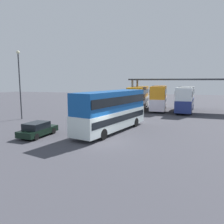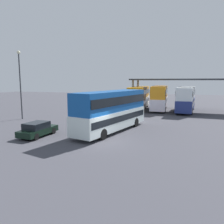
{
  "view_description": "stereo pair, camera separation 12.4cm",
  "coord_description": "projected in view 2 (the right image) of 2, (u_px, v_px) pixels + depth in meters",
  "views": [
    {
      "loc": [
        5.89,
        -17.13,
        5.16
      ],
      "look_at": [
        -0.58,
        3.92,
        2.0
      ],
      "focal_mm": 34.89,
      "sensor_mm": 36.0,
      "label": 1
    },
    {
      "loc": [
        6.01,
        -17.09,
        5.16
      ],
      "look_at": [
        -0.58,
        3.92,
        2.0
      ],
      "focal_mm": 34.89,
      "sensor_mm": 36.0,
      "label": 2
    }
  ],
  "objects": [
    {
      "name": "parked_hatchback",
      "position": [
        38.0,
        129.0,
        20.34
      ],
      "size": [
        1.96,
        4.09,
        1.35
      ],
      "rotation": [
        0.0,
        0.0,
        1.51
      ],
      "color": "black",
      "rests_on": "ground_plane"
    },
    {
      "name": "double_decker_far_right",
      "position": [
        186.0,
        98.0,
        36.54
      ],
      "size": [
        3.38,
        10.63,
        4.13
      ],
      "rotation": [
        0.0,
        0.0,
        1.48
      ],
      "color": "navy",
      "rests_on": "ground_plane"
    },
    {
      "name": "double_decker_main",
      "position": [
        112.0,
        109.0,
        22.22
      ],
      "size": [
        5.04,
        10.9,
        4.13
      ],
      "rotation": [
        0.0,
        0.0,
        1.32
      ],
      "color": "silver",
      "rests_on": "ground_plane"
    },
    {
      "name": "ground_plane",
      "position": [
        105.0,
        142.0,
        18.65
      ],
      "size": [
        140.0,
        140.0,
        0.0
      ],
      "primitive_type": "plane",
      "color": "#404047"
    },
    {
      "name": "depot_canopy",
      "position": [
        192.0,
        81.0,
        36.96
      ],
      "size": [
        21.06,
        5.98,
        5.52
      ],
      "rotation": [
        0.0,
        0.0,
        -0.04
      ],
      "color": "#33353A",
      "rests_on": "ground_plane"
    },
    {
      "name": "lamppost_tall",
      "position": [
        20.0,
        77.0,
        28.96
      ],
      "size": [
        0.44,
        0.44,
        9.08
      ],
      "color": "#33353A",
      "rests_on": "ground_plane"
    },
    {
      "name": "double_decker_near_canopy",
      "position": [
        139.0,
        97.0,
        39.94
      ],
      "size": [
        2.95,
        11.62,
        4.08
      ],
      "rotation": [
        0.0,
        0.0,
        1.61
      ],
      "color": "white",
      "rests_on": "ground_plane"
    },
    {
      "name": "double_decker_mid_row",
      "position": [
        159.0,
        97.0,
        38.62
      ],
      "size": [
        2.73,
        10.08,
        4.25
      ],
      "rotation": [
        0.0,
        0.0,
        1.6
      ],
      "color": "white",
      "rests_on": "ground_plane"
    }
  ]
}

